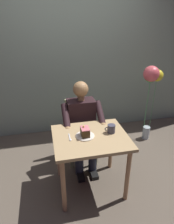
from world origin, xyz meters
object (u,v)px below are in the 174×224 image
balloon_display (152,82)px  seated_person (82,125)px  chair (80,127)px  dining_table (90,145)px  coffee_cup (111,129)px  dessert_spoon (70,138)px  cake_slice (85,132)px

balloon_display → seated_person: bearing=19.0°
chair → dining_table: bearing=90.0°
coffee_cup → chair: bearing=-68.1°
seated_person → balloon_display: bearing=-161.0°
seated_person → dessert_spoon: 0.52m
cake_slice → chair: bearing=-95.4°
balloon_display → chair: bearing=11.1°
dining_table → balloon_display: (-1.17, -0.87, 0.40)m
dining_table → cake_slice: (0.06, -0.01, 0.17)m
seated_person → cake_slice: seated_person is taller
dining_table → coffee_cup: bearing=-173.4°
dining_table → dessert_spoon: 0.25m
chair → coffee_cup: size_ratio=7.17×
chair → cake_slice: bearing=84.6°
chair → seated_person: seated_person is taller
seated_person → cake_slice: 0.49m
dining_table → cake_slice: cake_slice is taller
coffee_cup → seated_person: bearing=-60.6°
cake_slice → coffee_cup: size_ratio=1.01×
dining_table → chair: bearing=-90.0°
seated_person → coffee_cup: (-0.25, 0.43, 0.16)m
seated_person → balloon_display: balloon_display is taller
cake_slice → dessert_spoon: 0.18m
coffee_cup → dining_table: bearing=6.6°
chair → coffee_cup: chair is taller
cake_slice → balloon_display: balloon_display is taller
dining_table → balloon_display: 1.51m
chair → dessert_spoon: size_ratio=6.16×
seated_person → coffee_cup: size_ratio=9.66×
chair → cake_slice: (0.06, 0.62, 0.30)m
dining_table → dessert_spoon: dessert_spoon is taller
coffee_cup → balloon_display: 1.27m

